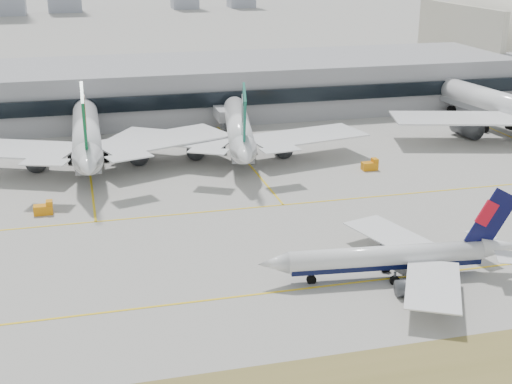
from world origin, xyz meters
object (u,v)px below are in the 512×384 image
object	(u,v)px
widebody_eva	(87,137)
widebody_china_air	(502,107)
widebody_cathay	(239,131)
terminal	(155,89)
taxiing_airliner	(396,257)

from	to	relation	value
widebody_eva	widebody_china_air	bearing A→B (deg)	-87.67
widebody_cathay	widebody_china_air	size ratio (longest dim) A/B	0.86
widebody_eva	widebody_cathay	bearing A→B (deg)	-91.27
widebody_eva	terminal	bearing A→B (deg)	-23.20
taxiing_airliner	terminal	size ratio (longest dim) A/B	0.15
taxiing_airliner	widebody_eva	bearing A→B (deg)	-53.26
widebody_china_air	terminal	size ratio (longest dim) A/B	0.25
widebody_cathay	terminal	size ratio (longest dim) A/B	0.22
widebody_eva	widebody_cathay	world-z (taller)	widebody_eva
widebody_eva	widebody_china_air	distance (m)	108.94
taxiing_airliner	widebody_cathay	bearing A→B (deg)	-77.85
widebody_china_air	terminal	distance (m)	98.42
widebody_cathay	terminal	bearing A→B (deg)	26.74
widebody_cathay	terminal	distance (m)	50.61
widebody_eva	widebody_china_air	size ratio (longest dim) A/B	0.94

